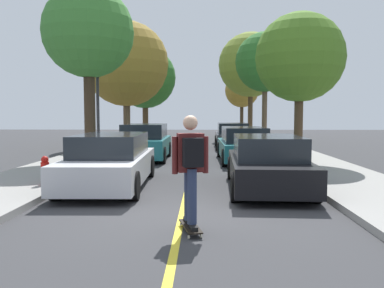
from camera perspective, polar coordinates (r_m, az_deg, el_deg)
The scene contains 18 objects.
ground at distance 7.56m, azimuth -1.45°, elevation -9.99°, with size 80.00×80.00×0.00m, color #353538.
center_line at distance 11.47m, azimuth -0.41°, elevation -5.04°, with size 0.12×39.20×0.01m, color gold.
parked_car_left_nearest at distance 10.48m, azimuth -11.52°, elevation -2.37°, with size 1.99×4.68×1.35m.
parked_car_left_near at distance 16.44m, azimuth -6.74°, elevation 0.24°, with size 1.95×4.01×1.45m.
parked_car_right_nearest at distance 10.04m, azimuth 10.65°, elevation -2.75°, with size 2.01×4.44×1.33m.
parked_car_right_near at distance 15.78m, azimuth 7.32°, elevation -0.11°, with size 1.91×4.61×1.36m.
parked_car_right_far at distance 21.65m, azimuth 5.74°, elevation 1.13°, with size 1.84×4.06×1.38m.
street_tree_left_nearest at distance 15.68m, azimuth -14.56°, elevation 15.05°, with size 3.35×3.35×6.40m.
street_tree_left_near at distance 22.65m, azimuth -9.36°, elevation 11.17°, with size 4.65×4.65×6.79m.
street_tree_left_far at distance 29.73m, azimuth -6.70°, elevation 9.34°, with size 4.46×4.46×6.60m.
street_tree_right_nearest at distance 14.97m, azimuth 15.10°, elevation 11.77°, with size 3.15×3.15×5.30m.
street_tree_right_near at distance 22.80m, azimuth 10.38°, elevation 11.37°, with size 3.29×3.29×6.22m.
street_tree_right_far at distance 29.44m, azimuth 8.37°, elevation 11.08°, with size 4.60×4.60×7.53m.
street_tree_right_farthest at distance 35.56m, azimuth 7.12°, elevation 7.53°, with size 2.95×2.95×5.25m.
fire_hydrant at distance 10.46m, azimuth -20.20°, elevation -3.55°, with size 0.20×0.20×0.70m.
streetlamp at distance 16.26m, azimuth -13.35°, elevation 10.52°, with size 0.36×0.24×6.22m.
skateboard at distance 6.47m, azimuth -0.24°, elevation -11.66°, with size 0.41×0.87×0.10m.
skateboarder at distance 6.23m, azimuth -0.17°, elevation -2.80°, with size 0.59×0.70×1.74m.
Camera 1 is at (0.38, -7.31, 1.87)m, focal length 37.45 mm.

